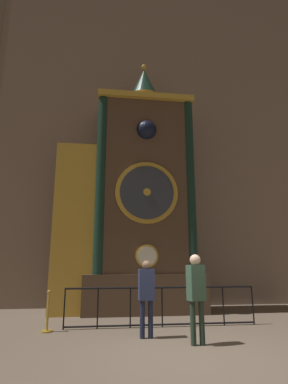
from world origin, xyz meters
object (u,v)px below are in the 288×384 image
Objects in this scene: visitor_far at (196,289)px; clock_tower at (132,201)px; stanchion_post at (47,318)px; visitor_near at (146,291)px.

clock_tower is at bearing 87.86° from visitor_far.
visitor_far is at bearing -25.60° from stanchion_post.
visitor_near is at bearing -21.14° from stanchion_post.
visitor_far is 3.60m from stanchion_post.
visitor_near is 2.49m from stanchion_post.
clock_tower reaches higher than visitor_near.
visitor_near is 1.74× the size of stanchion_post.
clock_tower is 4.77m from visitor_far.
stanchion_post is (-2.24, 0.86, -0.67)m from visitor_near.
visitor_near is at bearing 128.56° from visitor_far.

